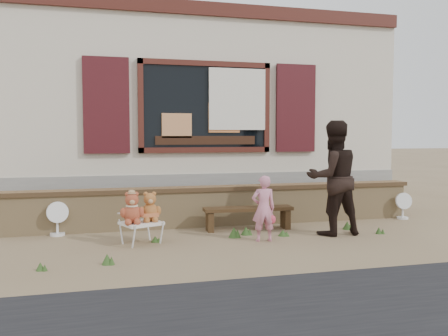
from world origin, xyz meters
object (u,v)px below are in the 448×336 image
object	(u,v)px
bench	(248,213)
teddy_bear_right	(150,206)
folding_chair	(141,224)
teddy_bear_left	(132,207)
child	(264,208)
adult	(333,178)

from	to	relation	value
bench	teddy_bear_right	size ratio (longest dim) A/B	3.42
bench	folding_chair	bearing A→B (deg)	-159.15
teddy_bear_left	child	bearing A→B (deg)	-29.41
folding_chair	teddy_bear_left	world-z (taller)	teddy_bear_left
folding_chair	adult	size ratio (longest dim) A/B	0.37
folding_chair	child	world-z (taller)	child
teddy_bear_right	folding_chair	bearing A→B (deg)	180.00
folding_chair	teddy_bear_right	world-z (taller)	teddy_bear_right
teddy_bear_left	teddy_bear_right	distance (m)	0.28
teddy_bear_right	bench	bearing A→B (deg)	-5.22
bench	child	xyz separation A→B (m)	(-0.03, -0.84, 0.21)
teddy_bear_left	bench	bearing A→B (deg)	-4.49
child	bench	bearing A→B (deg)	-88.14
teddy_bear_left	adult	size ratio (longest dim) A/B	0.25
folding_chair	teddy_bear_left	size ratio (longest dim) A/B	1.44
child	adult	xyz separation A→B (m)	(1.18, 0.17, 0.40)
bench	folding_chair	xyz separation A→B (m)	(-1.75, -0.57, 0.01)
folding_chair	child	distance (m)	1.75
bench	teddy_bear_right	xyz separation A→B (m)	(-1.62, -0.51, 0.25)
adult	child	bearing A→B (deg)	6.24
teddy_bear_left	child	world-z (taller)	child
adult	teddy_bear_right	bearing A→B (deg)	-5.16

